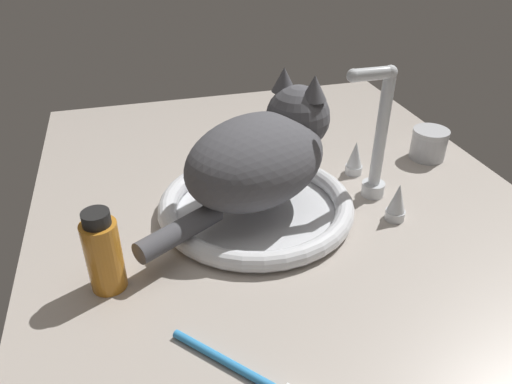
# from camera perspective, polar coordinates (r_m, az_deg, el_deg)

# --- Properties ---
(countertop) EXTENTS (1.03, 0.84, 0.03)m
(countertop) POSITION_cam_1_polar(r_m,az_deg,el_deg) (0.85, 3.00, -1.59)
(countertop) COLOR #ADA399
(countertop) RESTS_ON ground
(sink_basin) EXTENTS (0.32, 0.32, 0.03)m
(sink_basin) POSITION_cam_1_polar(r_m,az_deg,el_deg) (0.80, -0.00, -1.59)
(sink_basin) COLOR white
(sink_basin) RESTS_ON countertop
(faucet) EXTENTS (0.19, 0.09, 0.23)m
(faucet) POSITION_cam_1_polar(r_m,az_deg,el_deg) (0.83, 13.95, 4.64)
(faucet) COLOR silver
(faucet) RESTS_ON countertop
(cat) EXTENTS (0.28, 0.36, 0.18)m
(cat) POSITION_cam_1_polar(r_m,az_deg,el_deg) (0.76, 1.03, 4.71)
(cat) COLOR #4C4C51
(cat) RESTS_ON sink_basin
(metal_jar) EXTENTS (0.07, 0.07, 0.06)m
(metal_jar) POSITION_cam_1_polar(r_m,az_deg,el_deg) (1.02, 19.71, 5.36)
(metal_jar) COLOR #B2B5BA
(metal_jar) RESTS_ON countertop
(amber_bottle) EXTENTS (0.05, 0.05, 0.12)m
(amber_bottle) POSITION_cam_1_polar(r_m,az_deg,el_deg) (0.66, -17.55, -6.86)
(amber_bottle) COLOR #C67A23
(amber_bottle) RESTS_ON countertop
(toothbrush) EXTENTS (0.14, 0.13, 0.02)m
(toothbrush) POSITION_cam_1_polar(r_m,az_deg,el_deg) (0.57, -1.99, -20.02)
(toothbrush) COLOR #338CD1
(toothbrush) RESTS_ON countertop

